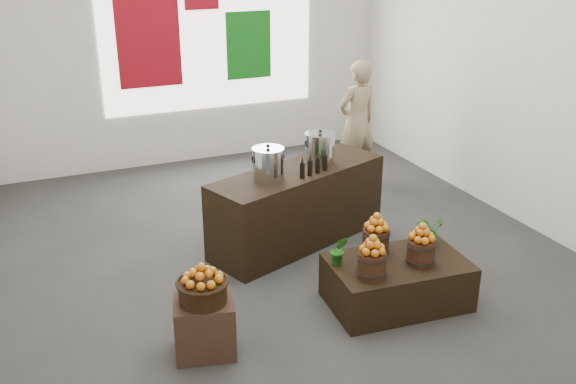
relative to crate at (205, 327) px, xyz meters
name	(u,v)px	position (x,y,z in m)	size (l,w,h in m)	color
ground	(283,255)	(1.27, 1.35, -0.25)	(7.00, 7.00, 0.00)	#373735
back_wall	(189,28)	(1.27, 4.85, 1.75)	(6.00, 0.04, 4.00)	silver
back_opening	(209,27)	(1.57, 4.83, 1.75)	(3.20, 0.02, 2.40)	white
deco_red_left	(148,38)	(0.67, 4.82, 1.65)	(0.90, 0.04, 1.40)	maroon
deco_green_right	(249,45)	(2.17, 4.82, 1.45)	(0.70, 0.04, 1.00)	#106815
crate	(205,327)	(0.00, 0.00, 0.00)	(0.49, 0.40, 0.49)	#442B20
wicker_basket	(203,292)	(0.00, 0.00, 0.33)	(0.39, 0.39, 0.18)	black
apples_in_basket	(202,273)	(0.00, 0.00, 0.51)	(0.31, 0.31, 0.16)	#A51105
display_table	(397,282)	(1.88, 0.03, -0.02)	(1.28, 0.79, 0.44)	black
apple_bucket_front_left	(372,265)	(1.51, -0.11, 0.31)	(0.26, 0.26, 0.24)	#3E2010
apples_in_bucket_front_left	(373,244)	(1.51, -0.11, 0.52)	(0.19, 0.19, 0.17)	#A51105
apple_bucket_front_right	(421,252)	(2.04, -0.08, 0.31)	(0.26, 0.26, 0.24)	#3E2010
apples_in_bucket_front_right	(422,232)	(2.04, -0.08, 0.52)	(0.19, 0.19, 0.17)	#A51105
apple_bucket_rear	(376,241)	(1.78, 0.28, 0.31)	(0.26, 0.26, 0.24)	#3E2010
apples_in_bucket_rear	(377,222)	(1.78, 0.28, 0.52)	(0.19, 0.19, 0.17)	#A51105
herb_garnish_right	(429,230)	(2.35, 0.23, 0.35)	(0.27, 0.24, 0.31)	#1D5F14
herb_garnish_left	(339,250)	(1.35, 0.21, 0.34)	(0.16, 0.13, 0.29)	#1D5F14
counter	(298,206)	(1.56, 1.60, 0.19)	(2.12, 0.68, 0.87)	black
stock_pot_left	(268,165)	(1.15, 1.45, 0.79)	(0.33, 0.33, 0.33)	silver
stock_pot_center	(320,149)	(1.87, 1.71, 0.79)	(0.33, 0.33, 0.33)	silver
oil_cruets	(312,164)	(1.63, 1.40, 0.74)	(0.31, 0.06, 0.24)	black
shopper	(357,123)	(3.08, 3.03, 0.61)	(0.63, 0.41, 1.72)	#94805B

